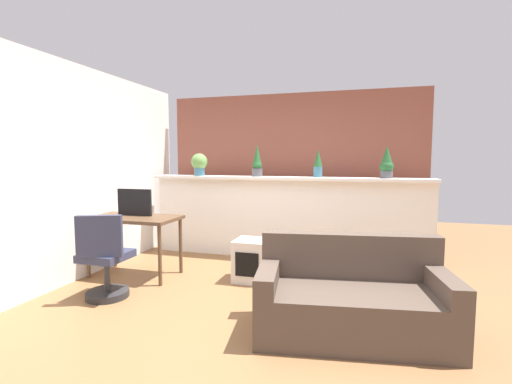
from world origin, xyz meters
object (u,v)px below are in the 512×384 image
potted_plant_1 (257,163)px  desk (135,223)px  potted_plant_2 (318,163)px  potted_plant_0 (199,163)px  tv_monitor (135,202)px  couch (352,300)px  potted_plant_3 (387,163)px  office_chair (105,263)px  side_cube_shelf (252,260)px

potted_plant_1 → desk: potted_plant_1 is taller
potted_plant_2 → potted_plant_0: bearing=-178.8°
desk → tv_monitor: size_ratio=2.33×
desk → couch: size_ratio=0.66×
potted_plant_3 → office_chair: (-2.86, -2.05, -1.02)m
desk → side_cube_shelf: size_ratio=2.20×
potted_plant_0 → potted_plant_3: (2.72, 0.03, 0.01)m
desk → potted_plant_1: bearing=45.9°
tv_monitor → potted_plant_3: bearing=21.3°
potted_plant_1 → side_cube_shelf: potted_plant_1 is taller
potted_plant_0 → potted_plant_1: 0.92m
potted_plant_0 → office_chair: bearing=-94.0°
potted_plant_0 → office_chair: size_ratio=0.38×
potted_plant_0 → tv_monitor: size_ratio=0.73×
side_cube_shelf → couch: 1.57m
potted_plant_0 → potted_plant_1: (0.92, 0.02, 0.01)m
potted_plant_0 → office_chair: potted_plant_0 is taller
potted_plant_1 → couch: 2.77m
potted_plant_2 → potted_plant_3: size_ratio=0.91×
potted_plant_0 → tv_monitor: 1.31m
potted_plant_2 → potted_plant_1: bearing=-178.9°
potted_plant_1 → tv_monitor: bearing=-137.0°
desk → office_chair: office_chair is taller
potted_plant_3 → tv_monitor: 3.34m
potted_plant_1 → potted_plant_2: bearing=1.1°
side_cube_shelf → couch: (1.19, -1.03, 0.03)m
potted_plant_3 → office_chair: potted_plant_3 is taller
office_chair → side_cube_shelf: size_ratio=1.82×
tv_monitor → side_cube_shelf: size_ratio=0.94×
potted_plant_1 → potted_plant_3: 1.80m
potted_plant_3 → tv_monitor: bearing=-158.7°
potted_plant_1 → couch: size_ratio=0.29×
potted_plant_1 → desk: (-1.23, -1.27, -0.75)m
office_chair → couch: 2.49m
potted_plant_1 → side_cube_shelf: (0.24, -1.05, -1.16)m
potted_plant_3 → desk: (-3.03, -1.28, -0.74)m
tv_monitor → side_cube_shelf: (1.51, 0.14, -0.67)m
potted_plant_1 → potted_plant_2: size_ratio=1.22×
couch → potted_plant_2: bearing=104.4°
tv_monitor → couch: size_ratio=0.29×
potted_plant_0 → potted_plant_3: potted_plant_3 is taller
potted_plant_0 → potted_plant_3: 2.72m
potted_plant_3 → potted_plant_2: bearing=179.7°
side_cube_shelf → potted_plant_0: bearing=138.3°
side_cube_shelf → potted_plant_3: bearing=34.2°
couch → office_chair: bearing=179.1°
potted_plant_0 → side_cube_shelf: 1.93m
potted_plant_3 → office_chair: size_ratio=0.48×
desk → potted_plant_3: bearing=22.9°
office_chair → potted_plant_1: bearing=62.5°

